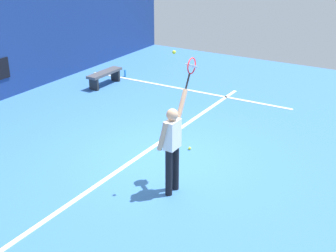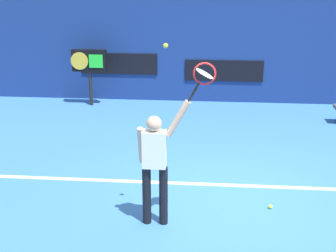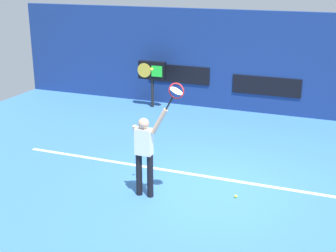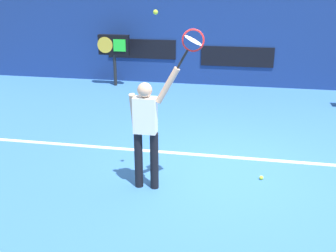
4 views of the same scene
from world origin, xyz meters
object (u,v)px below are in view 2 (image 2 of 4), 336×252
tennis_player (155,161)px  spare_ball (270,207)px  tennis_ball (166,46)px  scoreboard_clock (89,63)px  tennis_racket (203,76)px

tennis_player → spare_ball: tennis_player is taller
tennis_player → tennis_ball: 1.67m
tennis_player → spare_ball: (1.78, 0.59, -0.98)m
tennis_player → scoreboard_clock: bearing=112.2°
tennis_player → spare_ball: size_ratio=28.53×
scoreboard_clock → spare_ball: (4.33, -5.64, -1.17)m
tennis_player → scoreboard_clock: size_ratio=1.24×
tennis_racket → tennis_ball: bearing=172.9°
tennis_player → scoreboard_clock: 6.73m
tennis_racket → scoreboard_clock: tennis_racket is taller
tennis_player → tennis_racket: 1.43m
spare_ball → tennis_racket: bearing=-152.0°
tennis_ball → scoreboard_clock: tennis_ball is taller
tennis_player → spare_ball: bearing=18.3°
tennis_ball → spare_ball: (1.63, 0.53, -2.63)m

